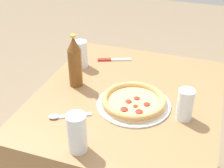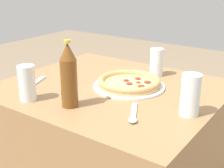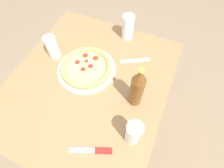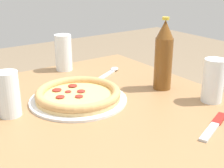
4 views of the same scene
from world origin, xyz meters
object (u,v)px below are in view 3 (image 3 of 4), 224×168
beer_bottle (137,88)px  glass_cola (133,133)px  glass_lemonade (128,28)px  spoon (140,60)px  knife (93,151)px  glass_mango_juice (52,47)px  pizza_veggie (86,67)px

beer_bottle → glass_cola: bearing=16.0°
glass_lemonade → spoon: size_ratio=0.91×
knife → spoon: bearing=177.0°
glass_mango_juice → spoon: glass_mango_juice is taller
glass_lemonade → glass_cola: glass_lemonade is taller
glass_mango_juice → knife: size_ratio=0.75×
glass_lemonade → spoon: (0.15, 0.14, -0.07)m
glass_mango_juice → glass_cola: glass_cola is taller
glass_mango_juice → spoon: 0.51m
glass_mango_juice → glass_lemonade: bearing=132.7°
glass_mango_juice → glass_cola: size_ratio=0.95×
beer_bottle → knife: (0.31, -0.09, -0.12)m
pizza_veggie → spoon: (-0.18, 0.26, -0.01)m
spoon → knife: bearing=-3.0°
beer_bottle → knife: size_ratio=1.43×
glass_cola → beer_bottle: (-0.18, -0.05, 0.06)m
glass_mango_juice → knife: bearing=48.2°
glass_lemonade → knife: size_ratio=0.85×
pizza_veggie → beer_bottle: size_ratio=1.24×
glass_cola → knife: bearing=-48.5°
glass_lemonade → glass_cola: 0.64m
glass_cola → knife: (0.12, -0.14, -0.06)m
pizza_veggie → glass_lemonade: size_ratio=2.10×
glass_mango_juice → glass_cola: bearing=64.5°
pizza_veggie → glass_mango_juice: glass_mango_juice is taller
glass_mango_juice → knife: glass_mango_juice is taller
glass_lemonade → glass_cola: size_ratio=1.07×
glass_lemonade → glass_mango_juice: bearing=-47.3°
glass_cola → knife: glass_cola is taller
pizza_veggie → beer_bottle: 0.34m
pizza_veggie → glass_cola: bearing=54.8°
pizza_veggie → knife: pizza_veggie is taller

